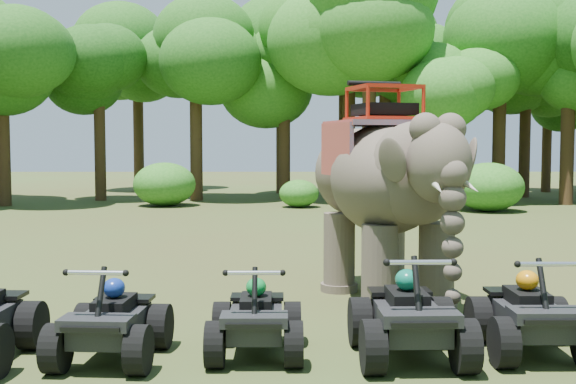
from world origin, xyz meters
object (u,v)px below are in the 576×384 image
(elephant, at_px, (385,191))
(atv_2, at_px, (256,309))
(atv_4, at_px, (531,304))
(atv_1, at_px, (111,311))
(atv_3, at_px, (409,305))

(elephant, bearing_deg, atv_2, -138.51)
(atv_2, height_order, atv_4, atv_4)
(atv_1, relative_size, atv_4, 0.95)
(atv_1, xyz_separation_m, atv_3, (3.76, 0.03, 0.06))
(atv_3, bearing_deg, atv_1, 178.98)
(atv_2, distance_m, atv_4, 3.55)
(atv_2, relative_size, atv_4, 0.92)
(atv_1, height_order, atv_3, atv_3)
(atv_3, relative_size, atv_4, 1.05)
(atv_4, bearing_deg, elephant, 114.35)
(atv_1, bearing_deg, elephant, 44.93)
(atv_3, height_order, atv_4, atv_3)
(atv_1, bearing_deg, atv_2, 10.38)
(atv_4, bearing_deg, atv_3, -173.00)
(atv_2, bearing_deg, atv_1, -173.72)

